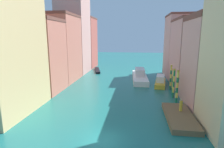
{
  "coord_description": "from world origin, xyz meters",
  "views": [
    {
      "loc": [
        3.11,
        -15.9,
        9.87
      ],
      "look_at": [
        -2.33,
        24.84,
        1.5
      ],
      "focal_mm": 29.63,
      "sensor_mm": 36.0,
      "label": 1
    }
  ],
  "objects": [
    {
      "name": "building_left_1",
      "position": [
        -13.94,
        14.96,
        6.5
      ],
      "size": [
        7.34,
        7.61,
        12.97
      ],
      "color": "#C6705B",
      "rests_on": "ground"
    },
    {
      "name": "mooring_pole_1",
      "position": [
        9.17,
        14.05,
        2.48
      ],
      "size": [
        0.32,
        0.32,
        4.85
      ],
      "color": "#197247",
      "rests_on": "ground"
    },
    {
      "name": "mooring_pole_0",
      "position": [
        9.25,
        11.85,
        2.59
      ],
      "size": [
        0.4,
        0.4,
        5.05
      ],
      "color": "#197247",
      "rests_on": "ground"
    },
    {
      "name": "gondola_black",
      "position": [
        -8.07,
        35.64,
        0.27
      ],
      "size": [
        3.32,
        8.38,
        0.53
      ],
      "color": "black",
      "rests_on": "ground"
    },
    {
      "name": "building_left_4",
      "position": [
        -13.94,
        42.82,
        7.89
      ],
      "size": [
        7.34,
        8.95,
        15.77
      ],
      "color": "#B25147",
      "rests_on": "ground"
    },
    {
      "name": "building_left_2",
      "position": [
        -13.94,
        23.72,
        7.35
      ],
      "size": [
        7.34,
        9.97,
        14.67
      ],
      "color": "#C6705B",
      "rests_on": "ground"
    },
    {
      "name": "ground_plane",
      "position": [
        0.0,
        24.5,
        0.0
      ],
      "size": [
        154.0,
        154.0,
        0.0
      ],
      "primitive_type": "plane",
      "color": "#1E6B66"
    },
    {
      "name": "vaporetto_white",
      "position": [
        3.94,
        26.32,
        0.89
      ],
      "size": [
        3.6,
        12.95,
        2.65
      ],
      "color": "white",
      "rests_on": "ground"
    },
    {
      "name": "person_on_dock",
      "position": [
        8.81,
        7.05,
        1.35
      ],
      "size": [
        0.36,
        0.36,
        1.58
      ],
      "color": "gold",
      "rests_on": "waterfront_dock"
    },
    {
      "name": "mooring_pole_3",
      "position": [
        9.58,
        19.07,
        2.42
      ],
      "size": [
        0.35,
        0.35,
        4.73
      ],
      "color": "#197247",
      "rests_on": "ground"
    },
    {
      "name": "mooring_pole_2",
      "position": [
        9.47,
        16.31,
        2.26
      ],
      "size": [
        0.33,
        0.33,
        4.43
      ],
      "color": "#197247",
      "rests_on": "ground"
    },
    {
      "name": "building_right_1",
      "position": [
        13.94,
        11.49,
        6.47
      ],
      "size": [
        7.34,
        8.86,
        12.9
      ],
      "color": "tan",
      "rests_on": "ground"
    },
    {
      "name": "motorboat_0",
      "position": [
        8.11,
        22.05,
        0.81
      ],
      "size": [
        3.02,
        7.35,
        2.07
      ],
      "color": "gold",
      "rests_on": "ground"
    },
    {
      "name": "waterfront_dock",
      "position": [
        8.46,
        5.88,
        0.31
      ],
      "size": [
        3.16,
        7.94,
        0.62
      ],
      "color": "brown",
      "rests_on": "ground"
    },
    {
      "name": "building_right_2",
      "position": [
        13.94,
        21.66,
        6.64
      ],
      "size": [
        7.34,
        10.84,
        13.27
      ],
      "color": "tan",
      "rests_on": "ground"
    },
    {
      "name": "building_left_3",
      "position": [
        -13.94,
        33.41,
        10.87
      ],
      "size": [
        7.34,
        9.17,
        21.71
      ],
      "color": "tan",
      "rests_on": "ground"
    },
    {
      "name": "building_right_3",
      "position": [
        13.94,
        31.71,
        7.54
      ],
      "size": [
        7.34,
        9.35,
        15.07
      ],
      "color": "tan",
      "rests_on": "ground"
    }
  ]
}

